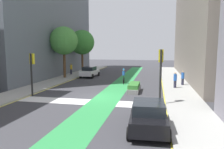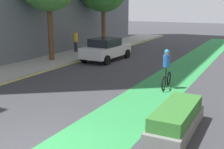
{
  "view_description": "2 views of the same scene",
  "coord_description": "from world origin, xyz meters",
  "px_view_note": "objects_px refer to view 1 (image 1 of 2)",
  "views": [
    {
      "loc": [
        5.2,
        -17.95,
        4.32
      ],
      "look_at": [
        0.96,
        2.33,
        1.74
      ],
      "focal_mm": 34.08,
      "sensor_mm": 36.0,
      "label": 1
    },
    {
      "loc": [
        5.2,
        -5.51,
        3.84
      ],
      "look_at": [
        0.6,
        3.37,
        1.44
      ],
      "focal_mm": 46.83,
      "sensor_mm": 36.0,
      "label": 2
    }
  ],
  "objects_px": {
    "cyclist_in_lane": "(124,76)",
    "pedestrian_sidewalk_right_a": "(175,80)",
    "median_planter": "(134,88)",
    "car_white_left_far": "(90,72)",
    "street_tree_near": "(82,42)",
    "pedestrian_sidewalk_left_a": "(71,69)",
    "traffic_signal_near_right": "(161,67)",
    "street_tree_far": "(64,41)",
    "traffic_signal_near_left": "(32,66)",
    "car_black_right_near": "(148,115)",
    "pedestrian_sidewalk_right_b": "(183,78)"
  },
  "relations": [
    {
      "from": "traffic_signal_near_right",
      "to": "median_planter",
      "type": "height_order",
      "value": "traffic_signal_near_right"
    },
    {
      "from": "traffic_signal_near_left",
      "to": "car_black_right_near",
      "type": "bearing_deg",
      "value": -29.71
    },
    {
      "from": "street_tree_near",
      "to": "traffic_signal_near_right",
      "type": "bearing_deg",
      "value": -55.83
    },
    {
      "from": "pedestrian_sidewalk_right_a",
      "to": "traffic_signal_near_left",
      "type": "bearing_deg",
      "value": -154.85
    },
    {
      "from": "pedestrian_sidewalk_right_a",
      "to": "pedestrian_sidewalk_right_b",
      "type": "distance_m",
      "value": 2.19
    },
    {
      "from": "traffic_signal_near_left",
      "to": "median_planter",
      "type": "bearing_deg",
      "value": 23.51
    },
    {
      "from": "cyclist_in_lane",
      "to": "pedestrian_sidewalk_right_b",
      "type": "relative_size",
      "value": 1.14
    },
    {
      "from": "cyclist_in_lane",
      "to": "traffic_signal_near_right",
      "type": "bearing_deg",
      "value": -65.77
    },
    {
      "from": "median_planter",
      "to": "street_tree_near",
      "type": "bearing_deg",
      "value": 126.23
    },
    {
      "from": "cyclist_in_lane",
      "to": "pedestrian_sidewalk_left_a",
      "type": "height_order",
      "value": "pedestrian_sidewalk_left_a"
    },
    {
      "from": "traffic_signal_near_left",
      "to": "pedestrian_sidewalk_left_a",
      "type": "distance_m",
      "value": 15.1
    },
    {
      "from": "cyclist_in_lane",
      "to": "pedestrian_sidewalk_right_a",
      "type": "distance_m",
      "value": 6.29
    },
    {
      "from": "street_tree_far",
      "to": "cyclist_in_lane",
      "type": "bearing_deg",
      "value": -16.94
    },
    {
      "from": "street_tree_near",
      "to": "median_planter",
      "type": "xyz_separation_m",
      "value": [
        10.51,
        -14.34,
        -4.89
      ]
    },
    {
      "from": "traffic_signal_near_right",
      "to": "car_black_right_near",
      "type": "relative_size",
      "value": 0.99
    },
    {
      "from": "street_tree_far",
      "to": "median_planter",
      "type": "relative_size",
      "value": 2.27
    },
    {
      "from": "traffic_signal_near_left",
      "to": "pedestrian_sidewalk_left_a",
      "type": "bearing_deg",
      "value": 99.5
    },
    {
      "from": "street_tree_far",
      "to": "street_tree_near",
      "type": "bearing_deg",
      "value": 88.74
    },
    {
      "from": "car_white_left_far",
      "to": "pedestrian_sidewalk_right_a",
      "type": "height_order",
      "value": "pedestrian_sidewalk_right_a"
    },
    {
      "from": "cyclist_in_lane",
      "to": "median_planter",
      "type": "bearing_deg",
      "value": -69.08
    },
    {
      "from": "car_black_right_near",
      "to": "traffic_signal_near_right",
      "type": "bearing_deg",
      "value": 82.51
    },
    {
      "from": "median_planter",
      "to": "pedestrian_sidewalk_right_b",
      "type": "bearing_deg",
      "value": 39.41
    },
    {
      "from": "car_black_right_near",
      "to": "traffic_signal_near_left",
      "type": "bearing_deg",
      "value": 150.29
    },
    {
      "from": "car_white_left_far",
      "to": "pedestrian_sidewalk_right_b",
      "type": "xyz_separation_m",
      "value": [
        12.74,
        -5.36,
        0.18
      ]
    },
    {
      "from": "cyclist_in_lane",
      "to": "pedestrian_sidewalk_left_a",
      "type": "bearing_deg",
      "value": 145.77
    },
    {
      "from": "traffic_signal_near_right",
      "to": "traffic_signal_near_left",
      "type": "distance_m",
      "value": 11.22
    },
    {
      "from": "pedestrian_sidewalk_left_a",
      "to": "median_planter",
      "type": "distance_m",
      "value": 15.73
    },
    {
      "from": "car_black_right_near",
      "to": "street_tree_far",
      "type": "distance_m",
      "value": 21.6
    },
    {
      "from": "car_black_right_near",
      "to": "cyclist_in_lane",
      "type": "height_order",
      "value": "cyclist_in_lane"
    },
    {
      "from": "pedestrian_sidewalk_right_b",
      "to": "street_tree_near",
      "type": "xyz_separation_m",
      "value": [
        -15.6,
        10.16,
        4.31
      ]
    },
    {
      "from": "traffic_signal_near_left",
      "to": "median_planter",
      "type": "relative_size",
      "value": 1.22
    },
    {
      "from": "median_planter",
      "to": "cyclist_in_lane",
      "type": "bearing_deg",
      "value": 110.92
    },
    {
      "from": "cyclist_in_lane",
      "to": "pedestrian_sidewalk_right_a",
      "type": "relative_size",
      "value": 1.11
    },
    {
      "from": "pedestrian_sidewalk_right_b",
      "to": "pedestrian_sidewalk_left_a",
      "type": "bearing_deg",
      "value": 157.3
    },
    {
      "from": "street_tree_far",
      "to": "pedestrian_sidewalk_right_a",
      "type": "bearing_deg",
      "value": -18.86
    },
    {
      "from": "traffic_signal_near_left",
      "to": "cyclist_in_lane",
      "type": "xyz_separation_m",
      "value": [
        7.0,
        8.35,
        -1.74
      ]
    },
    {
      "from": "car_black_right_near",
      "to": "street_tree_far",
      "type": "bearing_deg",
      "value": 126.07
    },
    {
      "from": "median_planter",
      "to": "car_white_left_far",
      "type": "bearing_deg",
      "value": 128.73
    },
    {
      "from": "traffic_signal_near_left",
      "to": "pedestrian_sidewalk_right_b",
      "type": "relative_size",
      "value": 2.36
    },
    {
      "from": "traffic_signal_near_right",
      "to": "street_tree_far",
      "type": "relative_size",
      "value": 0.59
    },
    {
      "from": "street_tree_near",
      "to": "pedestrian_sidewalk_left_a",
      "type": "bearing_deg",
      "value": -102.05
    },
    {
      "from": "pedestrian_sidewalk_right_b",
      "to": "median_planter",
      "type": "distance_m",
      "value": 6.61
    },
    {
      "from": "car_white_left_far",
      "to": "pedestrian_sidewalk_right_b",
      "type": "relative_size",
      "value": 2.62
    },
    {
      "from": "car_black_right_near",
      "to": "street_tree_near",
      "type": "height_order",
      "value": "street_tree_near"
    },
    {
      "from": "traffic_signal_near_right",
      "to": "pedestrian_sidewalk_right_a",
      "type": "distance_m",
      "value": 7.42
    },
    {
      "from": "pedestrian_sidewalk_right_b",
      "to": "median_planter",
      "type": "bearing_deg",
      "value": -140.59
    },
    {
      "from": "pedestrian_sidewalk_right_b",
      "to": "car_black_right_near",
      "type": "bearing_deg",
      "value": -103.35
    },
    {
      "from": "traffic_signal_near_left",
      "to": "street_tree_far",
      "type": "distance_m",
      "value": 11.54
    },
    {
      "from": "pedestrian_sidewalk_right_a",
      "to": "median_planter",
      "type": "xyz_separation_m",
      "value": [
        -4.1,
        -2.23,
        -0.6
      ]
    },
    {
      "from": "cyclist_in_lane",
      "to": "pedestrian_sidewalk_right_a",
      "type": "xyz_separation_m",
      "value": [
        5.84,
        -2.32,
        0.03
      ]
    }
  ]
}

